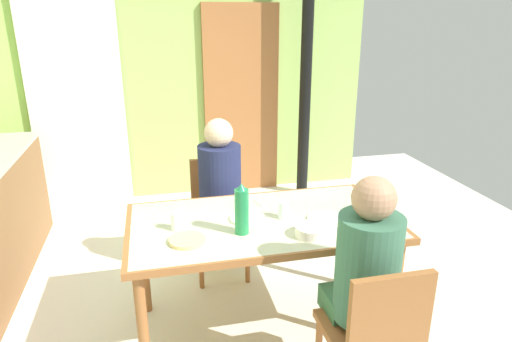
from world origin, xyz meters
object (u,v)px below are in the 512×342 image
Objects in this scene: person_near_diner at (366,264)px; person_far_diner at (220,180)px; chair_near_diner at (375,334)px; water_bottle_green_near at (242,210)px; chair_far_diner at (218,209)px; dining_table at (262,231)px; serving_bowl_center at (311,231)px.

person_near_diner is 1.00× the size of person_far_diner.
chair_near_diner is 3.02× the size of water_bottle_green_near.
chair_near_diner is 0.89m from water_bottle_green_near.
chair_near_diner is 0.31m from person_near_diner.
chair_far_diner is (-0.49, 1.54, 0.00)m from chair_near_diner.
dining_table is at bearing 100.73° from chair_far_diner.
dining_table is 0.80m from chair_far_diner.
chair_near_diner is at bearing -52.38° from water_bottle_green_near.
chair_near_diner is at bearing 109.30° from person_far_diner.
person_far_diner is at bearing 109.30° from chair_near_diner.
water_bottle_green_near reaches higher than chair_near_diner.
water_bottle_green_near is (-0.49, 0.64, 0.39)m from chair_near_diner.
water_bottle_green_near is (0.00, -0.90, 0.39)m from chair_far_diner.
chair_far_diner is 1.13× the size of person_near_diner.
chair_near_diner is 0.61m from serving_bowl_center.
serving_bowl_center reaches higher than dining_table.
chair_near_diner is 1.00× the size of chair_far_diner.
person_near_diner is (-0.00, 0.14, 0.28)m from chair_near_diner.
person_near_diner reaches higher than water_bottle_green_near.
chair_near_diner is 1.13× the size of person_near_diner.
water_bottle_green_near is 1.69× the size of serving_bowl_center.
person_far_diner is (-0.49, 1.27, 0.00)m from person_near_diner.
person_far_diner reaches higher than water_bottle_green_near.
dining_table is at bearing 42.69° from water_bottle_green_near.
chair_near_diner reaches higher than dining_table.
dining_table is 1.77× the size of chair_far_diner.
dining_table is 2.00× the size of person_near_diner.
person_near_diner is 0.41m from serving_bowl_center.
person_far_diner is 0.77m from water_bottle_green_near.
person_near_diner is 0.71m from water_bottle_green_near.
chair_near_diner is (0.35, -0.77, -0.18)m from dining_table.
person_near_diner is at bearing 109.30° from chair_far_diner.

